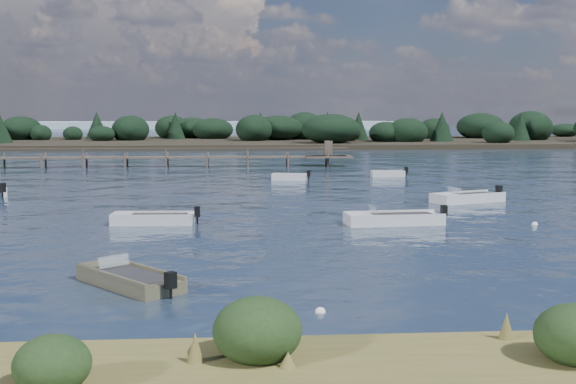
{
  "coord_description": "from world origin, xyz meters",
  "views": [
    {
      "loc": [
        -5.81,
        -28.87,
        5.78
      ],
      "look_at": [
        -2.76,
        14.0,
        1.0
      ],
      "focal_mm": 45.0,
      "sensor_mm": 36.0,
      "label": 1
    }
  ],
  "objects": [
    {
      "name": "ground",
      "position": [
        0.0,
        60.0,
        0.0
      ],
      "size": [
        400.0,
        400.0,
        0.0
      ],
      "primitive_type": "plane",
      "color": "#162234",
      "rests_on": "ground"
    },
    {
      "name": "dinghy_mid_white_b",
      "position": [
        8.99,
        16.3,
        0.17
      ],
      "size": [
        5.19,
        3.48,
        1.29
      ],
      "color": "silver",
      "rests_on": "ground"
    },
    {
      "name": "jetty",
      "position": [
        -21.74,
        47.99,
        0.98
      ],
      "size": [
        64.5,
        3.2,
        3.4
      ],
      "color": "#51453B",
      "rests_on": "ground"
    },
    {
      "name": "dinghy_mid_white_a",
      "position": [
        2.25,
        7.59,
        0.16
      ],
      "size": [
        5.41,
        2.22,
        1.25
      ],
      "color": "silver",
      "rests_on": "ground"
    },
    {
      "name": "buoy_b",
      "position": [
        9.46,
        6.8,
        0.0
      ],
      "size": [
        0.32,
        0.32,
        0.32
      ],
      "primitive_type": "sphere",
      "color": "white",
      "rests_on": "ground"
    },
    {
      "name": "dinghy_mid_grey",
      "position": [
        -10.2,
        8.54,
        0.16
      ],
      "size": [
        4.56,
        1.75,
        1.15
      ],
      "color": "#B5BABD",
      "rests_on": "ground"
    },
    {
      "name": "dinghy_near_olive",
      "position": [
        -9.43,
        -4.97,
        0.15
      ],
      "size": [
        4.02,
        4.34,
        1.14
      ],
      "color": "brown",
      "rests_on": "ground"
    },
    {
      "name": "shore_lip",
      "position": [
        0.0,
        -12.2,
        0.0
      ],
      "size": [
        160.0,
        0.6,
        0.3
      ],
      "primitive_type": "cube",
      "color": "black",
      "rests_on": "ground"
    },
    {
      "name": "buoy_c",
      "position": [
        -9.34,
        10.95,
        0.0
      ],
      "size": [
        0.32,
        0.32,
        0.32
      ],
      "primitive_type": "sphere",
      "color": "white",
      "rests_on": "ground"
    },
    {
      "name": "tender_far_grey_b",
      "position": [
        7.69,
        34.7,
        0.16
      ],
      "size": [
        3.27,
        1.18,
        1.12
      ],
      "color": "#B5BABD",
      "rests_on": "ground"
    },
    {
      "name": "buoy_a",
      "position": [
        -3.43,
        -8.63,
        0.0
      ],
      "size": [
        0.32,
        0.32,
        0.32
      ],
      "primitive_type": "sphere",
      "color": "white",
      "rests_on": "ground"
    },
    {
      "name": "tender_far_white",
      "position": [
        -1.36,
        32.07,
        0.16
      ],
      "size": [
        3.33,
        1.81,
        1.12
      ],
      "color": "silver",
      "rests_on": "ground"
    },
    {
      "name": "far_headland",
      "position": [
        25.0,
        100.0,
        1.96
      ],
      "size": [
        190.0,
        40.0,
        5.8
      ],
      "color": "black",
      "rests_on": "ground"
    }
  ]
}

